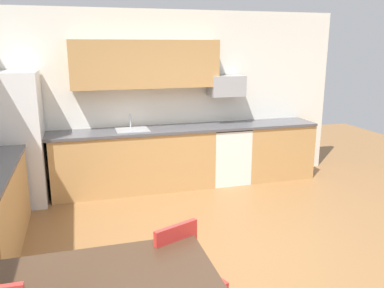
{
  "coord_description": "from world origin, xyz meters",
  "views": [
    {
      "loc": [
        -1.29,
        -3.49,
        2.16
      ],
      "look_at": [
        0.0,
        1.0,
        1.0
      ],
      "focal_mm": 36.97,
      "sensor_mm": 36.0,
      "label": 1
    }
  ],
  "objects_px": {
    "refrigerator": "(14,140)",
    "oven_range": "(227,154)",
    "microwave": "(226,86)",
    "dining_table": "(108,288)",
    "chair_near_table": "(185,272)"
  },
  "relations": [
    {
      "from": "microwave",
      "to": "oven_range",
      "type": "bearing_deg",
      "value": -90.0
    },
    {
      "from": "dining_table",
      "to": "oven_range",
      "type": "bearing_deg",
      "value": 58.39
    },
    {
      "from": "refrigerator",
      "to": "dining_table",
      "type": "height_order",
      "value": "refrigerator"
    },
    {
      "from": "refrigerator",
      "to": "microwave",
      "type": "relative_size",
      "value": 3.4
    },
    {
      "from": "oven_range",
      "to": "dining_table",
      "type": "height_order",
      "value": "oven_range"
    },
    {
      "from": "dining_table",
      "to": "chair_near_table",
      "type": "distance_m",
      "value": 0.67
    },
    {
      "from": "chair_near_table",
      "to": "dining_table",
      "type": "bearing_deg",
      "value": -153.65
    },
    {
      "from": "dining_table",
      "to": "chair_near_table",
      "type": "xyz_separation_m",
      "value": [
        0.59,
        0.29,
        -0.16
      ]
    },
    {
      "from": "refrigerator",
      "to": "chair_near_table",
      "type": "height_order",
      "value": "refrigerator"
    },
    {
      "from": "refrigerator",
      "to": "microwave",
      "type": "height_order",
      "value": "refrigerator"
    },
    {
      "from": "oven_range",
      "to": "microwave",
      "type": "height_order",
      "value": "microwave"
    },
    {
      "from": "refrigerator",
      "to": "oven_range",
      "type": "distance_m",
      "value": 3.18
    },
    {
      "from": "oven_range",
      "to": "chair_near_table",
      "type": "relative_size",
      "value": 1.07
    },
    {
      "from": "microwave",
      "to": "dining_table",
      "type": "distance_m",
      "value": 4.3
    },
    {
      "from": "dining_table",
      "to": "chair_near_table",
      "type": "height_order",
      "value": "chair_near_table"
    }
  ]
}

